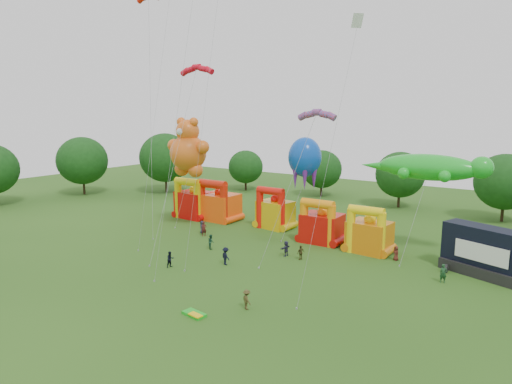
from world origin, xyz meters
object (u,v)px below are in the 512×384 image
Objects in this scene: stage_trailer at (483,252)px; octopus_kite at (303,170)px; spectator_4 at (301,253)px; teddy_bear_kite at (187,155)px; bouncy_castle_0 at (193,202)px; spectator_0 at (202,227)px; bouncy_castle_2 at (274,212)px; gecko_kite at (425,180)px.

octopus_kite is (-22.45, 3.27, 6.36)m from stage_trailer.
spectator_4 is at bearing -61.95° from octopus_kite.
teddy_bear_kite is 9.52× the size of spectator_4.
spectator_4 is (23.80, -8.73, -1.60)m from bouncy_castle_0.
octopus_kite is at bearing 1.97° from bouncy_castle_0.
bouncy_castle_0 is at bearing 160.49° from spectator_0.
octopus_kite is at bearing 22.52° from teddy_bear_kite.
bouncy_castle_0 is 0.77× the size of stage_trailer.
bouncy_castle_0 is 41.34m from stage_trailer.
bouncy_castle_2 reaches higher than spectator_0.
teddy_bear_kite is at bearing -78.98° from spectator_4.
stage_trailer is 5.03× the size of spectator_4.
bouncy_castle_2 is 0.41× the size of gecko_kite.
bouncy_castle_2 is 3.59× the size of spectator_0.
bouncy_castle_0 reaches higher than spectator_4.
spectator_0 is at bearing -129.85° from bouncy_castle_2.
octopus_kite is 7.98× the size of spectator_4.
spectator_0 is 1.02× the size of spectator_4.
bouncy_castle_0 is 9.66m from spectator_0.
spectator_0 is at bearing -149.35° from octopus_kite.
stage_trailer is 0.53× the size of teddy_bear_kite.
octopus_kite is (14.67, 6.08, -1.67)m from teddy_bear_kite.
bouncy_castle_0 is at bearing 176.36° from stage_trailer.
gecko_kite is 8.85× the size of spectator_0.
gecko_kite is at bearing 154.31° from spectator_4.
bouncy_castle_0 is 34.78m from gecko_kite.
bouncy_castle_2 is 27.75m from stage_trailer.
gecko_kite is (30.07, 6.66, -1.84)m from teddy_bear_kite.
spectator_0 is at bearing -173.95° from stage_trailer.
octopus_kite reaches higher than bouncy_castle_0.
teddy_bear_kite is 22.14m from spectator_4.
octopus_kite is (-15.40, -0.58, 0.17)m from gecko_kite.
teddy_bear_kite is at bearing -175.67° from stage_trailer.
teddy_bear_kite is (-37.12, -2.81, 8.03)m from stage_trailer.
octopus_kite is 7.85× the size of spectator_0.
octopus_kite is (4.96, -1.08, 6.48)m from bouncy_castle_2.
spectator_4 is at bearing -160.70° from stage_trailer.
spectator_4 is (-17.45, -6.11, -1.60)m from stage_trailer.
bouncy_castle_2 is 14.52m from spectator_4.
bouncy_castle_0 reaches higher than stage_trailer.
bouncy_castle_2 is at bearing -115.88° from spectator_4.
gecko_kite is at bearing 12.49° from teddy_bear_kite.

